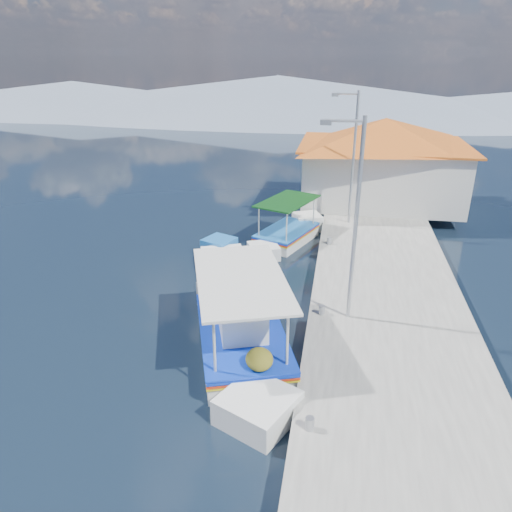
# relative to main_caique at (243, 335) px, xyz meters

# --- Properties ---
(ground) EXTENTS (160.00, 160.00, 0.00)m
(ground) POSITION_rel_main_caique_xyz_m (-1.63, -0.40, -0.51)
(ground) COLOR black
(ground) RESTS_ON ground
(quay) EXTENTS (5.00, 44.00, 0.50)m
(quay) POSITION_rel_main_caique_xyz_m (4.27, 5.60, -0.26)
(quay) COLOR #A9A79E
(quay) RESTS_ON ground
(bollards) EXTENTS (0.20, 17.20, 0.30)m
(bollards) POSITION_rel_main_caique_xyz_m (2.17, 4.85, 0.14)
(bollards) COLOR #A5A8AD
(bollards) RESTS_ON quay
(main_caique) EXTENTS (4.06, 7.59, 2.65)m
(main_caique) POSITION_rel_main_caique_xyz_m (0.00, 0.00, 0.00)
(main_caique) COLOR white
(main_caique) RESTS_ON ground
(caique_green_canopy) EXTENTS (3.11, 5.48, 2.20)m
(caique_green_canopy) POSITION_rel_main_caique_xyz_m (0.20, 8.81, -0.18)
(caique_green_canopy) COLOR white
(caique_green_canopy) RESTS_ON ground
(caique_blue_hull) EXTENTS (2.97, 5.21, 1.00)m
(caique_blue_hull) POSITION_rel_main_caique_xyz_m (-1.64, 4.87, -0.24)
(caique_blue_hull) COLOR #1C60AC
(caique_blue_hull) RESTS_ON ground
(harbor_building) EXTENTS (10.49, 10.49, 4.40)m
(harbor_building) POSITION_rel_main_caique_xyz_m (4.57, 14.60, 2.27)
(harbor_building) COLOR silver
(harbor_building) RESTS_ON quay
(lamp_post_near) EXTENTS (1.21, 0.14, 6.00)m
(lamp_post_near) POSITION_rel_main_caique_xyz_m (2.88, 1.60, 3.34)
(lamp_post_near) COLOR #A5A8AD
(lamp_post_near) RESTS_ON quay
(lamp_post_far) EXTENTS (1.21, 0.14, 6.00)m
(lamp_post_far) POSITION_rel_main_caique_xyz_m (2.88, 10.60, 3.34)
(lamp_post_far) COLOR #A5A8AD
(lamp_post_far) RESTS_ON quay
(mountain_ridge) EXTENTS (171.40, 96.00, 5.50)m
(mountain_ridge) POSITION_rel_main_caique_xyz_m (4.91, 55.60, 1.53)
(mountain_ridge) COLOR slate
(mountain_ridge) RESTS_ON ground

